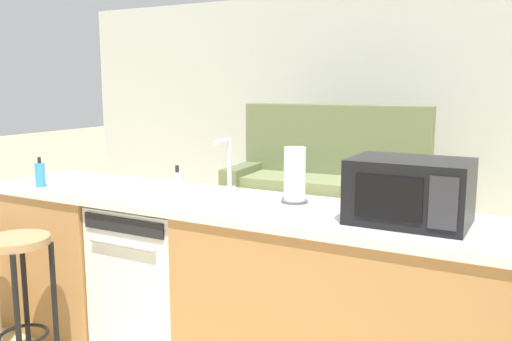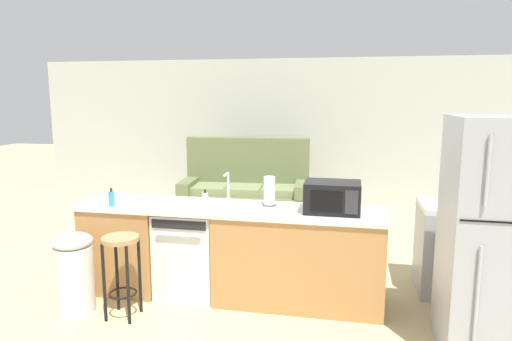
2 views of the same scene
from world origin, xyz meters
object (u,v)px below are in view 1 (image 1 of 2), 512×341
Objects in this scene: dish_soap_bottle at (40,174)px; bar_stool at (19,276)px; microwave at (410,191)px; soap_bottle at (177,185)px; paper_towel_roll at (295,176)px; couch at (328,190)px; dishwasher at (161,275)px.

dish_soap_bottle reaches higher than bar_stool.
microwave reaches higher than dish_soap_bottle.
soap_bottle is at bearing 7.59° from dish_soap_bottle.
microwave is 1.96m from bar_stool.
paper_towel_roll is 2.98m from couch.
microwave reaches higher than bar_stool.
paper_towel_roll reaches higher than dish_soap_bottle.
bar_stool is at bearing -54.17° from dish_soap_bottle.
soap_bottle is 0.24× the size of bar_stool.
soap_bottle is at bearing 41.24° from bar_stool.
microwave is at bearing 18.78° from bar_stool.
couch reaches higher than paper_towel_roll.
dish_soap_bottle is (-0.71, -0.20, 0.55)m from dishwasher.
paper_towel_roll reaches higher than microwave.
microwave is at bearing -12.20° from paper_towel_roll.
paper_towel_roll is 1.60× the size of dish_soap_bottle.
bar_stool is (-1.18, -0.74, -0.50)m from paper_towel_roll.
dishwasher is 0.75m from bar_stool.
bar_stool is (0.30, -0.41, -0.44)m from dish_soap_bottle.
couch reaches higher than soap_bottle.
paper_towel_roll is at bearing 31.98° from bar_stool.
couch reaches higher than dish_soap_bottle.
dishwasher reaches higher than bar_stool.
bar_stool is (-1.79, -0.61, -0.50)m from microwave.
paper_towel_roll reaches higher than bar_stool.
soap_bottle is 0.92m from bar_stool.
couch is at bearing 84.91° from bar_stool.
microwave is 2.84× the size of dish_soap_bottle.
couch is at bearing 116.86° from microwave.
paper_towel_roll reaches higher than dishwasher.
paper_towel_roll is 1.60× the size of soap_bottle.
dishwasher is 0.92m from dish_soap_bottle.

